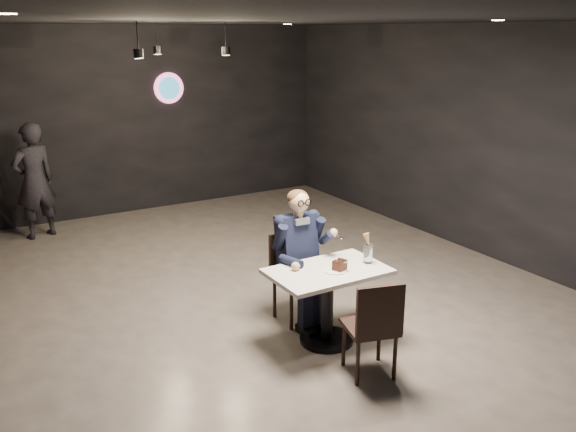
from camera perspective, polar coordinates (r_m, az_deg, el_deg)
floor at (r=6.62m, az=-3.16°, el=-9.06°), size 9.00×9.00×0.00m
wall_sign at (r=10.41m, az=-11.10°, el=11.67°), size 0.50×0.06×0.50m
pendant_lights at (r=7.78m, az=-10.70°, el=16.52°), size 1.40×1.20×0.36m
main_table at (r=5.90m, az=3.68°, el=-8.40°), size 1.10×0.70×0.75m
chair_far at (r=6.29m, az=0.85°, el=-5.88°), size 0.42×0.46×0.92m
chair_near at (r=5.39m, az=7.67°, el=-10.07°), size 0.53×0.56×0.92m
seated_man at (r=6.19m, az=0.86°, el=-3.66°), size 0.60×0.80×1.44m
dessert_plate at (r=5.72m, az=4.41°, el=-5.10°), size 0.22×0.22×0.01m
cake_slice at (r=5.71m, az=4.86°, el=-4.62°), size 0.14×0.13×0.08m
mint_leaf at (r=5.69m, az=5.41°, el=-4.30°), size 0.07×0.04×0.01m
sundae_glass at (r=5.92m, az=7.50°, el=-3.50°), size 0.09×0.09×0.19m
wafer_cone at (r=5.83m, az=7.46°, el=-2.25°), size 0.08×0.08×0.13m
passerby at (r=9.47m, az=-22.65°, el=3.05°), size 0.71×0.57×1.68m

